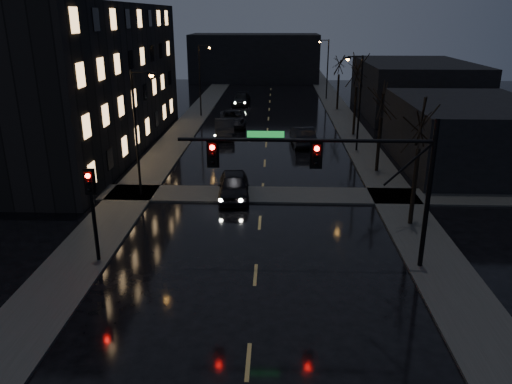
# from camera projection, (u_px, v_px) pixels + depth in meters

# --- Properties ---
(sidewalk_left) EXTENTS (3.00, 140.00, 0.12)m
(sidewalk_left) POSITION_uv_depth(u_px,v_px,m) (179.00, 136.00, 48.24)
(sidewalk_left) COLOR #2D2D2B
(sidewalk_left) RESTS_ON ground
(sidewalk_right) EXTENTS (3.00, 140.00, 0.12)m
(sidewalk_right) POSITION_uv_depth(u_px,v_px,m) (356.00, 137.00, 47.60)
(sidewalk_right) COLOR #2D2D2B
(sidewalk_right) RESTS_ON ground
(sidewalk_cross) EXTENTS (40.00, 3.00, 0.12)m
(sidewalk_cross) POSITION_uv_depth(u_px,v_px,m) (262.00, 195.00, 32.38)
(sidewalk_cross) COLOR #2D2D2B
(sidewalk_cross) RESTS_ON ground
(apartment_block) EXTENTS (12.00, 30.00, 12.00)m
(apartment_block) POSITION_uv_depth(u_px,v_px,m) (70.00, 79.00, 41.84)
(apartment_block) COLOR black
(apartment_block) RESTS_ON ground
(commercial_right_near) EXTENTS (10.00, 14.00, 5.00)m
(commercial_right_near) POSITION_uv_depth(u_px,v_px,m) (468.00, 134.00, 38.05)
(commercial_right_near) COLOR black
(commercial_right_near) RESTS_ON ground
(commercial_right_far) EXTENTS (12.00, 18.00, 6.00)m
(commercial_right_far) POSITION_uv_depth(u_px,v_px,m) (414.00, 88.00, 58.54)
(commercial_right_far) COLOR black
(commercial_right_far) RESTS_ON ground
(far_block) EXTENTS (22.00, 10.00, 8.00)m
(far_block) POSITION_uv_depth(u_px,v_px,m) (255.00, 58.00, 87.19)
(far_block) COLOR black
(far_block) RESTS_ON ground
(signal_mast) EXTENTS (11.11, 0.41, 7.00)m
(signal_mast) POSITION_uv_depth(u_px,v_px,m) (345.00, 166.00, 21.68)
(signal_mast) COLOR black
(signal_mast) RESTS_ON ground
(signal_pole_left) EXTENTS (0.35, 0.41, 4.53)m
(signal_pole_left) POSITION_uv_depth(u_px,v_px,m) (92.00, 202.00, 22.72)
(signal_pole_left) COLOR black
(signal_pole_left) RESTS_ON ground
(tree_near) EXTENTS (3.52, 3.52, 8.08)m
(tree_near) POSITION_uv_depth(u_px,v_px,m) (422.00, 114.00, 25.77)
(tree_near) COLOR black
(tree_near) RESTS_ON ground
(tree_mid_a) EXTENTS (3.30, 3.30, 7.58)m
(tree_mid_a) POSITION_uv_depth(u_px,v_px,m) (383.00, 93.00, 35.31)
(tree_mid_a) COLOR black
(tree_mid_a) RESTS_ON ground
(tree_mid_b) EXTENTS (3.74, 3.74, 8.59)m
(tree_mid_b) POSITION_uv_depth(u_px,v_px,m) (358.00, 66.00, 46.35)
(tree_mid_b) COLOR black
(tree_mid_b) RESTS_ON ground
(tree_far) EXTENTS (3.43, 3.43, 7.88)m
(tree_far) POSITION_uv_depth(u_px,v_px,m) (340.00, 59.00, 59.72)
(tree_far) COLOR black
(tree_far) RESTS_ON ground
(streetlight_l_near) EXTENTS (1.53, 0.28, 8.00)m
(streetlight_l_near) POSITION_uv_depth(u_px,v_px,m) (139.00, 124.00, 30.62)
(streetlight_l_near) COLOR black
(streetlight_l_near) RESTS_ON ground
(streetlight_l_far) EXTENTS (1.53, 0.28, 8.00)m
(streetlight_l_far) POSITION_uv_depth(u_px,v_px,m) (202.00, 74.00, 56.04)
(streetlight_l_far) COLOR black
(streetlight_l_far) RESTS_ON ground
(streetlight_r_mid) EXTENTS (1.53, 0.28, 8.00)m
(streetlight_r_mid) POSITION_uv_depth(u_px,v_px,m) (357.00, 95.00, 41.35)
(streetlight_r_mid) COLOR black
(streetlight_r_mid) RESTS_ON ground
(streetlight_r_far) EXTENTS (1.53, 0.28, 8.00)m
(streetlight_r_far) POSITION_uv_depth(u_px,v_px,m) (326.00, 64.00, 67.71)
(streetlight_r_far) COLOR black
(streetlight_r_far) RESTS_ON ground
(oncoming_car_a) EXTENTS (2.28, 4.92, 1.63)m
(oncoming_car_a) POSITION_uv_depth(u_px,v_px,m) (234.00, 186.00, 31.74)
(oncoming_car_a) COLOR black
(oncoming_car_a) RESTS_ON ground
(oncoming_car_b) EXTENTS (2.41, 5.28, 1.68)m
(oncoming_car_b) POSITION_uv_depth(u_px,v_px,m) (224.00, 128.00, 47.75)
(oncoming_car_b) COLOR black
(oncoming_car_b) RESTS_ON ground
(oncoming_car_c) EXTENTS (3.21, 6.15, 1.65)m
(oncoming_car_c) POSITION_uv_depth(u_px,v_px,m) (233.00, 118.00, 52.38)
(oncoming_car_c) COLOR black
(oncoming_car_c) RESTS_ON ground
(oncoming_car_d) EXTENTS (2.41, 5.20, 1.47)m
(oncoming_car_d) POSITION_uv_depth(u_px,v_px,m) (241.00, 99.00, 64.79)
(oncoming_car_d) COLOR black
(oncoming_car_d) RESTS_ON ground
(lead_car) EXTENTS (2.26, 5.32, 1.71)m
(lead_car) POSITION_uv_depth(u_px,v_px,m) (302.00, 136.00, 44.75)
(lead_car) COLOR black
(lead_car) RESTS_ON ground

